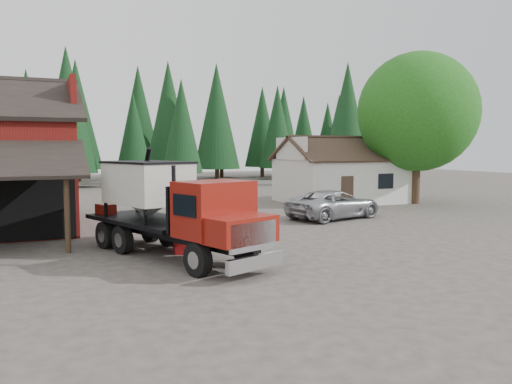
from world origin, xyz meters
name	(u,v)px	position (x,y,z in m)	size (l,w,h in m)	color
ground	(234,251)	(0.00, 0.00, 0.00)	(120.00, 120.00, 0.00)	#453C36
farmhouse	(341,178)	(13.00, 13.00, 1.67)	(8.60, 6.42, 4.65)	silver
deciduous_tree	(418,116)	(17.01, 9.97, 5.91)	(8.00, 8.00, 10.20)	#382619
conifer_backdrop	(104,182)	(0.00, 42.00, 0.00)	(76.00, 16.00, 16.00)	black
near_pine_b	(182,126)	(6.00, 30.00, 5.89)	(3.96, 3.96, 10.40)	#382619
near_pine_c	(347,117)	(22.00, 26.00, 6.89)	(4.84, 4.84, 12.40)	#382619
near_pine_d	(67,110)	(-4.00, 34.00, 7.39)	(5.28, 5.28, 13.40)	#382619
feed_truck	(171,206)	(-2.33, -0.03, 1.78)	(5.06, 8.70, 3.81)	black
silver_car	(334,204)	(8.00, 5.92, 0.76)	(2.54, 5.50, 1.53)	#ADB0B5
equip_box	(183,244)	(-1.73, 0.65, 0.30)	(0.70, 1.10, 0.60)	maroon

